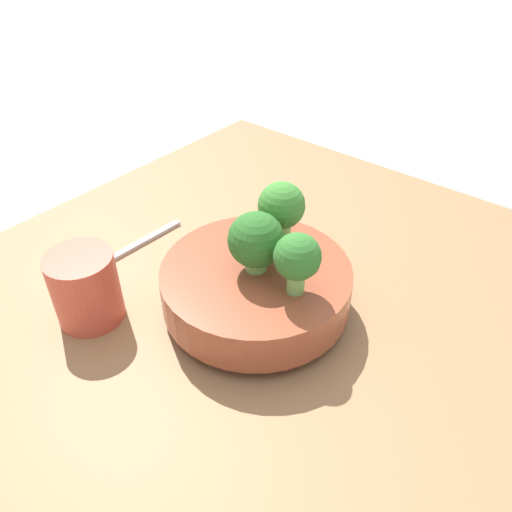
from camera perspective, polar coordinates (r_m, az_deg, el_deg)
name	(u,v)px	position (r m, az deg, el deg)	size (l,w,h in m)	color
ground_plane	(235,338)	(0.68, -2.45, -9.33)	(6.00, 6.00, 0.00)	#ADA89E
table	(234,328)	(0.66, -2.49, -8.24)	(1.00, 0.84, 0.04)	olive
bowl	(256,286)	(0.64, 0.00, -3.46)	(0.24, 0.24, 0.07)	brown
broccoli_floret_center	(256,241)	(0.59, 0.00, 1.77)	(0.07, 0.07, 0.08)	#7AB256
broccoli_floret_left	(284,209)	(0.63, 3.17, 5.39)	(0.06, 0.06, 0.09)	#7AB256
broccoli_floret_back	(297,259)	(0.56, 4.73, -0.30)	(0.05, 0.05, 0.08)	#7AB256
cup	(86,288)	(0.66, -18.91, -3.45)	(0.08, 0.08, 0.10)	#C64C38
fork	(133,247)	(0.79, -13.89, 0.99)	(0.18, 0.02, 0.01)	#B2B2B7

